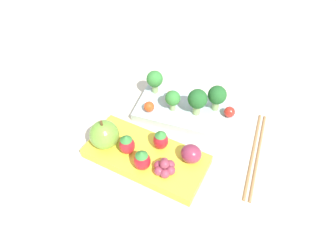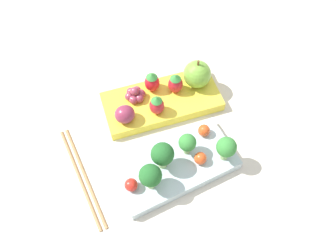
{
  "view_description": "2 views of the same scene",
  "coord_description": "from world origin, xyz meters",
  "px_view_note": "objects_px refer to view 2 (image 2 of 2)",
  "views": [
    {
      "loc": [
        0.17,
        -0.34,
        0.47
      ],
      "look_at": [
        -0.0,
        0.0,
        0.03
      ],
      "focal_mm": 32.0,
      "sensor_mm": 36.0,
      "label": 1
    },
    {
      "loc": [
        0.11,
        0.34,
        0.61
      ],
      "look_at": [
        -0.0,
        0.0,
        0.03
      ],
      "focal_mm": 40.0,
      "sensor_mm": 36.0,
      "label": 2
    }
  ],
  "objects_px": {
    "bento_box_savoury": "(175,166)",
    "cherry_tomato_2": "(131,185)",
    "apple": "(197,74)",
    "bento_box_fruit": "(162,102)",
    "broccoli_floret_2": "(226,148)",
    "strawberry_0": "(175,83)",
    "strawberry_2": "(154,81)",
    "broccoli_floret_3": "(150,176)",
    "cherry_tomato_1": "(200,158)",
    "plum": "(125,114)",
    "strawberry_1": "(157,105)",
    "chopsticks_pair": "(82,176)",
    "broccoli_floret_1": "(187,143)",
    "grape_cluster": "(135,95)",
    "broccoli_floret_0": "(162,155)",
    "cherry_tomato_0": "(204,130)"
  },
  "relations": [
    {
      "from": "bento_box_fruit",
      "to": "broccoli_floret_0",
      "type": "xyz_separation_m",
      "value": [
        0.04,
        0.14,
        0.05
      ]
    },
    {
      "from": "broccoli_floret_3",
      "to": "grape_cluster",
      "type": "distance_m",
      "value": 0.19
    },
    {
      "from": "bento_box_fruit",
      "to": "apple",
      "type": "height_order",
      "value": "apple"
    },
    {
      "from": "cherry_tomato_2",
      "to": "strawberry_2",
      "type": "xyz_separation_m",
      "value": [
        -0.1,
        -0.19,
        0.01
      ]
    },
    {
      "from": "cherry_tomato_0",
      "to": "apple",
      "type": "xyz_separation_m",
      "value": [
        -0.03,
        -0.11,
        0.02
      ]
    },
    {
      "from": "broccoli_floret_1",
      "to": "broccoli_floret_2",
      "type": "distance_m",
      "value": 0.07
    },
    {
      "from": "bento_box_savoury",
      "to": "broccoli_floret_1",
      "type": "distance_m",
      "value": 0.05
    },
    {
      "from": "bento_box_savoury",
      "to": "cherry_tomato_2",
      "type": "bearing_deg",
      "value": 13.74
    },
    {
      "from": "cherry_tomato_2",
      "to": "grape_cluster",
      "type": "xyz_separation_m",
      "value": [
        -0.06,
        -0.18,
        0.0
      ]
    },
    {
      "from": "bento_box_savoury",
      "to": "apple",
      "type": "xyz_separation_m",
      "value": [
        -0.1,
        -0.15,
        0.04
      ]
    },
    {
      "from": "cherry_tomato_1",
      "to": "plum",
      "type": "distance_m",
      "value": 0.16
    },
    {
      "from": "cherry_tomato_1",
      "to": "cherry_tomato_2",
      "type": "bearing_deg",
      "value": 4.81
    },
    {
      "from": "bento_box_savoury",
      "to": "strawberry_1",
      "type": "xyz_separation_m",
      "value": [
        -0.0,
        -0.11,
        0.03
      ]
    },
    {
      "from": "broccoli_floret_0",
      "to": "chopsticks_pair",
      "type": "bearing_deg",
      "value": -12.38
    },
    {
      "from": "bento_box_savoury",
      "to": "cherry_tomato_2",
      "type": "relative_size",
      "value": 10.13
    },
    {
      "from": "bento_box_savoury",
      "to": "broccoli_floret_1",
      "type": "xyz_separation_m",
      "value": [
        -0.03,
        -0.02,
        0.04
      ]
    },
    {
      "from": "plum",
      "to": "grape_cluster",
      "type": "xyz_separation_m",
      "value": [
        -0.03,
        -0.04,
        -0.01
      ]
    },
    {
      "from": "bento_box_fruit",
      "to": "cherry_tomato_0",
      "type": "relative_size",
      "value": 10.3
    },
    {
      "from": "broccoli_floret_1",
      "to": "broccoli_floret_2",
      "type": "relative_size",
      "value": 0.88
    },
    {
      "from": "plum",
      "to": "grape_cluster",
      "type": "height_order",
      "value": "plum"
    },
    {
      "from": "chopsticks_pair",
      "to": "grape_cluster",
      "type": "bearing_deg",
      "value": -136.93
    },
    {
      "from": "bento_box_fruit",
      "to": "broccoli_floret_3",
      "type": "xyz_separation_m",
      "value": [
        0.07,
        0.17,
        0.05
      ]
    },
    {
      "from": "strawberry_1",
      "to": "strawberry_2",
      "type": "bearing_deg",
      "value": -102.21
    },
    {
      "from": "strawberry_0",
      "to": "plum",
      "type": "relative_size",
      "value": 1.17
    },
    {
      "from": "strawberry_2",
      "to": "broccoli_floret_3",
      "type": "bearing_deg",
      "value": 71.43
    },
    {
      "from": "broccoli_floret_0",
      "to": "cherry_tomato_1",
      "type": "relative_size",
      "value": 2.74
    },
    {
      "from": "bento_box_savoury",
      "to": "broccoli_floret_2",
      "type": "bearing_deg",
      "value": 169.81
    },
    {
      "from": "broccoli_floret_2",
      "to": "strawberry_0",
      "type": "xyz_separation_m",
      "value": [
        0.03,
        -0.17,
        -0.01
      ]
    },
    {
      "from": "strawberry_2",
      "to": "chopsticks_pair",
      "type": "bearing_deg",
      "value": 37.63
    },
    {
      "from": "strawberry_1",
      "to": "plum",
      "type": "height_order",
      "value": "strawberry_1"
    },
    {
      "from": "cherry_tomato_1",
      "to": "grape_cluster",
      "type": "xyz_separation_m",
      "value": [
        0.07,
        -0.17,
        0.0
      ]
    },
    {
      "from": "broccoli_floret_1",
      "to": "plum",
      "type": "bearing_deg",
      "value": -49.01
    },
    {
      "from": "bento_box_savoury",
      "to": "grape_cluster",
      "type": "relative_size",
      "value": 5.62
    },
    {
      "from": "broccoli_floret_3",
      "to": "chopsticks_pair",
      "type": "relative_size",
      "value": 0.28
    },
    {
      "from": "broccoli_floret_3",
      "to": "bento_box_fruit",
      "type": "bearing_deg",
      "value": -113.17
    },
    {
      "from": "broccoli_floret_3",
      "to": "cherry_tomato_0",
      "type": "relative_size",
      "value": 2.65
    },
    {
      "from": "apple",
      "to": "bento_box_fruit",
      "type": "bearing_deg",
      "value": 10.99
    },
    {
      "from": "broccoli_floret_1",
      "to": "apple",
      "type": "height_order",
      "value": "apple"
    },
    {
      "from": "broccoli_floret_2",
      "to": "cherry_tomato_2",
      "type": "xyz_separation_m",
      "value": [
        0.17,
        0.01,
        -0.02
      ]
    },
    {
      "from": "bento_box_fruit",
      "to": "strawberry_1",
      "type": "distance_m",
      "value": 0.04
    },
    {
      "from": "bento_box_savoury",
      "to": "strawberry_2",
      "type": "xyz_separation_m",
      "value": [
        -0.01,
        -0.17,
        0.03
      ]
    },
    {
      "from": "strawberry_2",
      "to": "strawberry_0",
      "type": "bearing_deg",
      "value": 155.28
    },
    {
      "from": "strawberry_1",
      "to": "chopsticks_pair",
      "type": "height_order",
      "value": "strawberry_1"
    },
    {
      "from": "bento_box_fruit",
      "to": "chopsticks_pair",
      "type": "bearing_deg",
      "value": 30.48
    },
    {
      "from": "strawberry_1",
      "to": "strawberry_2",
      "type": "relative_size",
      "value": 0.96
    },
    {
      "from": "broccoli_floret_3",
      "to": "cherry_tomato_1",
      "type": "bearing_deg",
      "value": -169.83
    },
    {
      "from": "bento_box_savoury",
      "to": "strawberry_0",
      "type": "relative_size",
      "value": 5.12
    },
    {
      "from": "bento_box_fruit",
      "to": "broccoli_floret_2",
      "type": "bearing_deg",
      "value": 112.87
    },
    {
      "from": "cherry_tomato_1",
      "to": "apple",
      "type": "height_order",
      "value": "apple"
    },
    {
      "from": "broccoli_floret_0",
      "to": "broccoli_floret_1",
      "type": "height_order",
      "value": "broccoli_floret_0"
    }
  ]
}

